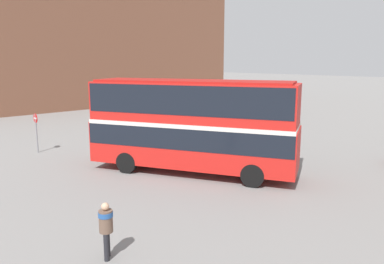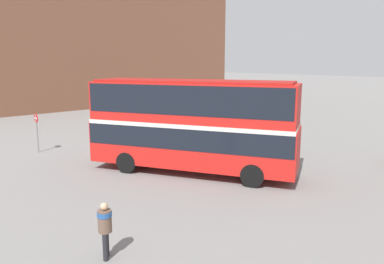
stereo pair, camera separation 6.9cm
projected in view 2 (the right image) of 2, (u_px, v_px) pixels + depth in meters
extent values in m
plane|color=gray|center=(185.00, 169.00, 19.26)|extent=(240.00, 240.00, 0.00)
cube|color=brown|center=(104.00, 44.00, 47.87)|extent=(9.22, 35.60, 15.06)
cube|color=red|center=(192.00, 144.00, 18.37)|extent=(10.13, 6.93, 2.03)
cube|color=red|center=(192.00, 103.00, 17.99)|extent=(9.96, 6.80, 1.99)
cube|color=black|center=(192.00, 135.00, 18.28)|extent=(10.05, 6.91, 1.00)
cube|color=black|center=(192.00, 98.00, 17.95)|extent=(9.84, 6.75, 1.36)
cube|color=silver|center=(192.00, 123.00, 18.17)|extent=(10.05, 6.91, 0.20)
cube|color=#B11A15|center=(192.00, 81.00, 17.79)|extent=(9.48, 6.43, 0.10)
cylinder|color=black|center=(261.00, 163.00, 18.50)|extent=(1.07, 0.75, 1.05)
cylinder|color=black|center=(252.00, 175.00, 16.42)|extent=(1.07, 0.75, 1.05)
cylinder|color=black|center=(147.00, 152.00, 20.60)|extent=(1.07, 0.75, 1.05)
cylinder|color=black|center=(127.00, 162.00, 18.52)|extent=(1.07, 0.75, 1.05)
cylinder|color=#232328|center=(105.00, 247.00, 10.38)|extent=(0.15, 0.15, 0.80)
cylinder|color=#232328|center=(106.00, 243.00, 10.62)|extent=(0.15, 0.15, 0.80)
cylinder|color=brown|center=(105.00, 221.00, 10.36)|extent=(0.54, 0.54, 0.63)
cylinder|color=#28569E|center=(104.00, 214.00, 10.33)|extent=(0.57, 0.57, 0.14)
sphere|color=#D8A884|center=(104.00, 206.00, 10.28)|extent=(0.22, 0.22, 0.22)
cube|color=silver|center=(206.00, 113.00, 34.93)|extent=(4.37, 1.99, 0.81)
cube|color=black|center=(207.00, 106.00, 34.68)|extent=(2.29, 1.75, 0.59)
cylinder|color=black|center=(189.00, 116.00, 35.37)|extent=(0.63, 0.23, 0.62)
cylinder|color=black|center=(202.00, 114.00, 36.53)|extent=(0.63, 0.23, 0.62)
cylinder|color=black|center=(210.00, 119.00, 33.47)|extent=(0.63, 0.23, 0.62)
cylinder|color=black|center=(223.00, 117.00, 34.63)|extent=(0.63, 0.23, 0.62)
cube|color=black|center=(261.00, 111.00, 36.60)|extent=(4.21, 2.09, 0.81)
cube|color=black|center=(260.00, 103.00, 36.58)|extent=(2.24, 1.78, 0.58)
cylinder|color=black|center=(277.00, 115.00, 36.38)|extent=(0.63, 0.26, 0.62)
cylinder|color=black|center=(268.00, 116.00, 35.21)|extent=(0.63, 0.26, 0.62)
cylinder|color=black|center=(255.00, 112.00, 38.11)|extent=(0.63, 0.26, 0.62)
cylinder|color=black|center=(246.00, 114.00, 36.94)|extent=(0.63, 0.26, 0.62)
cylinder|color=gray|center=(37.00, 133.00, 22.54)|extent=(0.08, 0.08, 2.36)
cylinder|color=red|center=(36.00, 118.00, 22.37)|extent=(0.57, 0.03, 0.57)
cube|color=white|center=(36.00, 118.00, 22.37)|extent=(0.40, 0.04, 0.10)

